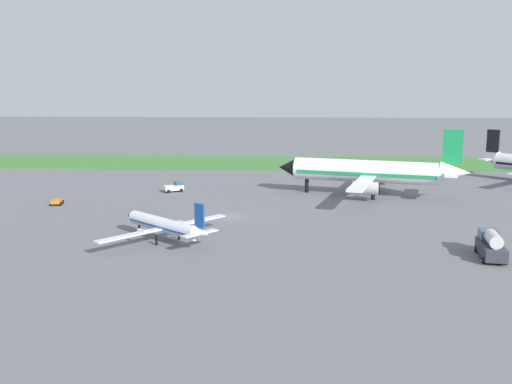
{
  "coord_description": "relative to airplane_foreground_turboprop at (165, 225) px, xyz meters",
  "views": [
    {
      "loc": [
        8.57,
        -85.24,
        19.45
      ],
      "look_at": [
        4.16,
        4.58,
        3.0
      ],
      "focal_mm": 39.99,
      "sensor_mm": 36.0,
      "label": 1
    }
  ],
  "objects": [
    {
      "name": "baggage_cart_near_gate",
      "position": [
        -23.11,
        22.27,
        -1.61
      ],
      "size": [
        2.07,
        2.61,
        0.9
      ],
      "rotation": [
        0.0,
        0.0,
        1.71
      ],
      "color": "orange",
      "rests_on": "ground_plane"
    },
    {
      "name": "pushback_tug_midfield",
      "position": [
        -5.63,
        35.45,
        -1.27
      ],
      "size": [
        4.02,
        3.37,
        1.95
      ],
      "rotation": [
        0.0,
        0.0,
        0.51
      ],
      "color": "white",
      "rests_on": "ground_plane"
    },
    {
      "name": "grass_taxiway_strip",
      "position": [
        6.54,
        78.82,
        -2.14
      ],
      "size": [
        360.0,
        28.0,
        0.08
      ],
      "primitive_type": "cube",
      "color": "#3D7533",
      "rests_on": "ground_plane"
    },
    {
      "name": "fuel_truck_by_runway",
      "position": [
        39.18,
        -5.22,
        -0.6
      ],
      "size": [
        3.34,
        6.77,
        3.29
      ],
      "rotation": [
        0.0,
        0.0,
        1.43
      ],
      "color": "#2D333D",
      "rests_on": "ground_plane"
    },
    {
      "name": "airplane_midfield_jet",
      "position": [
        30.73,
        32.93,
        2.31
      ],
      "size": [
        34.14,
        34.51,
        12.46
      ],
      "rotation": [
        0.0,
        0.0,
        2.86
      ],
      "color": "white",
      "rests_on": "ground_plane"
    },
    {
      "name": "airplane_foreground_turboprop",
      "position": [
        0.0,
        0.0,
        0.0
      ],
      "size": [
        14.27,
        15.77,
        5.96
      ],
      "rotation": [
        0.0,
        0.0,
        2.42
      ],
      "color": "silver",
      "rests_on": "ground_plane"
    },
    {
      "name": "ground_plane",
      "position": [
        6.54,
        15.05,
        -2.18
      ],
      "size": [
        600.0,
        600.0,
        0.0
      ],
      "primitive_type": "plane",
      "color": "slate"
    }
  ]
}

